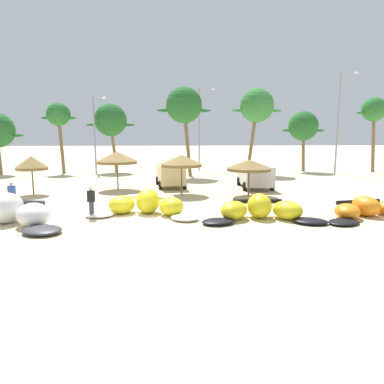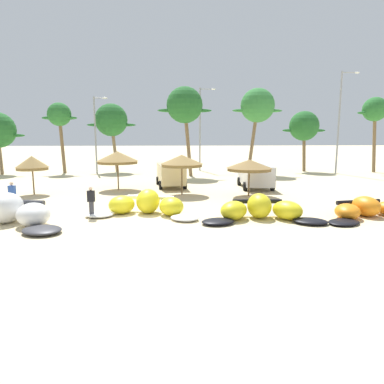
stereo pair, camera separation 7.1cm
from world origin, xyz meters
name	(u,v)px [view 1 (the left image)]	position (x,y,z in m)	size (l,w,h in m)	color
ground_plane	(135,218)	(0.00, 0.00, 0.00)	(260.00, 260.00, 0.00)	beige
kite_left	(1,213)	(-6.10, -0.91, 0.56)	(7.38, 4.16, 1.46)	#333338
kite_left_of_center	(146,205)	(0.54, 0.85, 0.50)	(6.09, 3.54, 1.31)	white
kite_center	(261,210)	(6.30, -0.61, 0.48)	(6.33, 3.05, 1.26)	black
kite_right_of_center	(370,210)	(12.02, -0.50, 0.40)	(6.33, 3.49, 1.03)	black
beach_umbrella_near_van	(31,163)	(-7.87, 7.76, 2.25)	(2.23, 2.23, 2.74)	brown
beach_umbrella_middle	(117,157)	(-2.22, 9.72, 2.49)	(3.17, 3.17, 2.96)	brown
beach_umbrella_near_palms	(182,161)	(2.63, 7.04, 2.41)	(2.99, 2.99, 2.82)	brown
beach_umbrella_outermost	(249,165)	(7.22, 6.17, 2.14)	(3.13, 3.13, 2.53)	brown
parked_van	(255,174)	(8.59, 10.06, 1.09)	(2.49, 4.90, 1.84)	silver
parked_car_second	(170,173)	(1.84, 11.23, 1.09)	(2.54, 4.81, 1.84)	beige
person_near_kites	(91,202)	(-2.18, 0.21, 0.82)	(0.36, 0.24, 1.62)	#383842
person_by_umbrellas	(12,196)	(-6.96, 2.31, 0.82)	(0.36, 0.24, 1.62)	#383842
palm_left	(59,116)	(-10.26, 22.47, 6.28)	(3.82, 2.55, 7.73)	brown
palm_left_of_gap	(111,120)	(-4.86, 23.71, 5.86)	(5.54, 3.70, 7.76)	#7F6647
palm_center_left	(184,106)	(3.32, 18.59, 7.11)	(5.47, 3.64, 9.02)	brown
palm_center_right	(257,106)	(11.17, 20.29, 7.25)	(5.43, 3.62, 9.14)	brown
palm_right_of_gap	(303,126)	(17.25, 22.60, 5.19)	(5.07, 3.38, 6.94)	brown
palm_right	(374,111)	(24.68, 21.13, 6.89)	(4.01, 2.68, 8.40)	brown
lamppost_west_center	(96,131)	(-6.24, 22.03, 4.67)	(1.55, 0.24, 8.33)	gray
lamppost_east_center	(201,125)	(5.51, 24.38, 5.39)	(1.94, 0.24, 9.66)	gray
lamppost_east	(340,118)	(20.17, 19.91, 6.02)	(1.99, 0.24, 10.90)	gray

